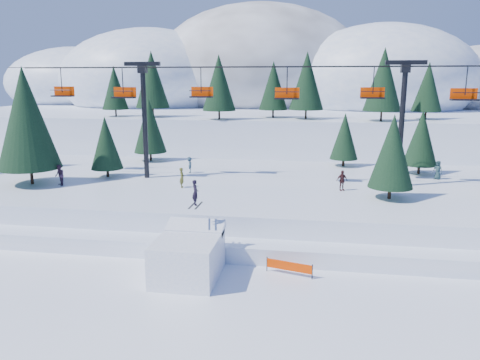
# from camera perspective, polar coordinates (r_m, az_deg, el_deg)

# --- Properties ---
(ground) EXTENTS (160.00, 160.00, 0.00)m
(ground) POSITION_cam_1_polar(r_m,az_deg,el_deg) (25.40, -5.84, -14.33)
(ground) COLOR white
(ground) RESTS_ON ground
(mid_shelf) EXTENTS (70.00, 22.00, 2.50)m
(mid_shelf) POSITION_cam_1_polar(r_m,az_deg,el_deg) (41.60, 0.52, -1.78)
(mid_shelf) COLOR white
(mid_shelf) RESTS_ON ground
(berm) EXTENTS (70.00, 6.00, 1.10)m
(berm) POSITION_cam_1_polar(r_m,az_deg,el_deg) (32.36, -2.18, -7.23)
(berm) COLOR white
(berm) RESTS_ON ground
(mountain_ridge) EXTENTS (119.00, 60.54, 26.46)m
(mountain_ridge) POSITION_cam_1_polar(r_m,az_deg,el_deg) (95.93, 2.57, 11.22)
(mountain_ridge) COLOR white
(mountain_ridge) RESTS_ON ground
(jump_kicker) EXTENTS (3.54, 4.82, 5.49)m
(jump_kicker) POSITION_cam_1_polar(r_m,az_deg,el_deg) (27.57, -6.31, -9.17)
(jump_kicker) COLOR white
(jump_kicker) RESTS_ON ground
(chairlift) EXTENTS (46.00, 3.21, 10.28)m
(chairlift) POSITION_cam_1_polar(r_m,az_deg,el_deg) (40.26, 2.59, 9.37)
(chairlift) COLOR black
(chairlift) RESTS_ON mid_shelf
(conifer_stand) EXTENTS (61.97, 17.16, 9.88)m
(conifer_stand) POSITION_cam_1_polar(r_m,az_deg,el_deg) (40.72, 2.11, 5.77)
(conifer_stand) COLOR black
(conifer_stand) RESTS_ON mid_shelf
(distant_skiers) EXTENTS (33.10, 8.81, 1.79)m
(distant_skiers) POSITION_cam_1_polar(r_m,az_deg,el_deg) (40.70, -1.46, 0.91)
(distant_skiers) COLOR #51501C
(distant_skiers) RESTS_ON mid_shelf
(banner_near) EXTENTS (2.76, 0.81, 0.90)m
(banner_near) POSITION_cam_1_polar(r_m,az_deg,el_deg) (28.08, 6.01, -10.43)
(banner_near) COLOR black
(banner_near) RESTS_ON ground
(banner_far) EXTENTS (2.86, 0.18, 0.90)m
(banner_far) POSITION_cam_1_polar(r_m,az_deg,el_deg) (30.10, 18.68, -9.44)
(banner_far) COLOR black
(banner_far) RESTS_ON ground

